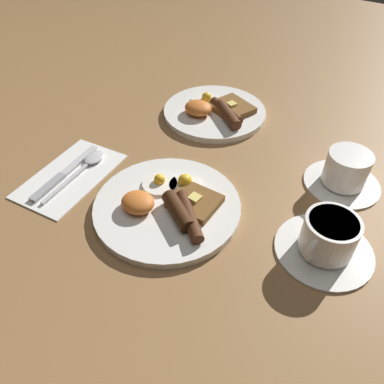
{
  "coord_description": "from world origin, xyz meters",
  "views": [
    {
      "loc": [
        0.31,
        -0.38,
        0.5
      ],
      "look_at": [
        0.03,
        0.04,
        0.03
      ],
      "focal_mm": 35.0,
      "sensor_mm": 36.0,
      "label": 1
    }
  ],
  "objects": [
    {
      "name": "ground_plane",
      "position": [
        0.0,
        0.0,
        0.0
      ],
      "size": [
        3.0,
        3.0,
        0.0
      ],
      "primitive_type": "plane",
      "color": "olive"
    },
    {
      "name": "breakfast_plate_near",
      "position": [
        0.0,
        0.0,
        0.01
      ],
      "size": [
        0.27,
        0.27,
        0.04
      ],
      "color": "white",
      "rests_on": "ground_plane"
    },
    {
      "name": "breakfast_plate_far",
      "position": [
        -0.1,
        0.33,
        0.01
      ],
      "size": [
        0.26,
        0.26,
        0.05
      ],
      "color": "white",
      "rests_on": "ground_plane"
    },
    {
      "name": "teacup_near",
      "position": [
        0.28,
        0.07,
        0.03
      ],
      "size": [
        0.16,
        0.16,
        0.07
      ],
      "color": "white",
      "rests_on": "ground_plane"
    },
    {
      "name": "teacup_far",
      "position": [
        0.25,
        0.25,
        0.03
      ],
      "size": [
        0.15,
        0.15,
        0.08
      ],
      "color": "white",
      "rests_on": "ground_plane"
    },
    {
      "name": "napkin",
      "position": [
        -0.22,
        -0.03,
        0.0
      ],
      "size": [
        0.15,
        0.23,
        0.01
      ],
      "primitive_type": "cube",
      "rotation": [
        0.0,
        0.0,
        0.1
      ],
      "color": "white",
      "rests_on": "ground_plane"
    },
    {
      "name": "knife",
      "position": [
        -0.23,
        -0.04,
        0.01
      ],
      "size": [
        0.04,
        0.19,
        0.01
      ],
      "rotation": [
        0.0,
        0.0,
        1.69
      ],
      "color": "silver",
      "rests_on": "napkin"
    },
    {
      "name": "spoon",
      "position": [
        -0.22,
        0.01,
        0.01
      ],
      "size": [
        0.04,
        0.18,
        0.01
      ],
      "rotation": [
        0.0,
        0.0,
        1.67
      ],
      "color": "silver",
      "rests_on": "napkin"
    }
  ]
}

